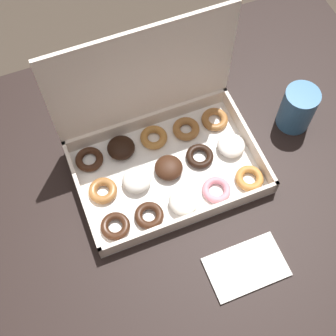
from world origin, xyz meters
TOP-DOWN VIEW (x-y plane):
  - ground_plane at (0.00, 0.00)m, footprint 8.00×8.00m
  - dining_table at (0.00, 0.00)m, footprint 1.18×0.90m
  - donut_box at (0.01, 0.09)m, footprint 0.39×0.27m
  - coffee_mug at (0.32, 0.07)m, footprint 0.08×0.08m
  - paper_napkin at (0.07, -0.20)m, footprint 0.15×0.10m

SIDE VIEW (x-z plane):
  - ground_plane at x=0.00m, z-range 0.00..0.00m
  - dining_table at x=0.00m, z-range 0.27..1.00m
  - paper_napkin at x=0.07m, z-range 0.73..0.74m
  - coffee_mug at x=0.32m, z-range 0.73..0.84m
  - donut_box at x=0.01m, z-range 0.64..0.94m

